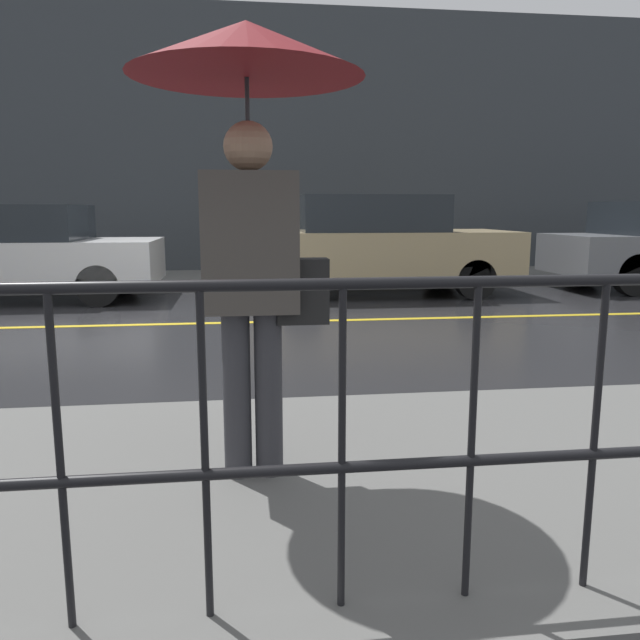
% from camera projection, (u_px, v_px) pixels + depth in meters
% --- Properties ---
extents(ground_plane, '(80.00, 80.00, 0.00)m').
position_uv_depth(ground_plane, '(164.00, 324.00, 7.64)').
color(ground_plane, '#262628').
extents(sidewalk_near, '(28.00, 2.51, 0.13)m').
position_uv_depth(sidewalk_near, '(36.00, 503.00, 2.84)').
color(sidewalk_near, '#60605E').
rests_on(sidewalk_near, ground_plane).
extents(sidewalk_far, '(28.00, 2.11, 0.13)m').
position_uv_depth(sidewalk_far, '(192.00, 278.00, 12.21)').
color(sidewalk_far, '#60605E').
rests_on(sidewalk_far, ground_plane).
extents(lane_marking, '(25.20, 0.12, 0.01)m').
position_uv_depth(lane_marking, '(164.00, 324.00, 7.63)').
color(lane_marking, gold).
rests_on(lane_marking, ground_plane).
extents(building_storefront, '(28.00, 0.30, 5.50)m').
position_uv_depth(building_storefront, '(191.00, 143.00, 12.92)').
color(building_storefront, '#383D42').
rests_on(building_storefront, ground_plane).
extents(pedestrian, '(1.02, 1.02, 2.04)m').
position_uv_depth(pedestrian, '(249.00, 125.00, 2.72)').
color(pedestrian, '#333338').
rests_on(pedestrian, sidewalk_near).
extents(car_white, '(3.98, 1.90, 1.46)m').
position_uv_depth(car_white, '(23.00, 252.00, 9.61)').
color(car_white, silver).
rests_on(car_white, ground_plane).
extents(car_tan, '(4.37, 1.93, 1.62)m').
position_uv_depth(car_tan, '(376.00, 245.00, 10.29)').
color(car_tan, tan).
rests_on(car_tan, ground_plane).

